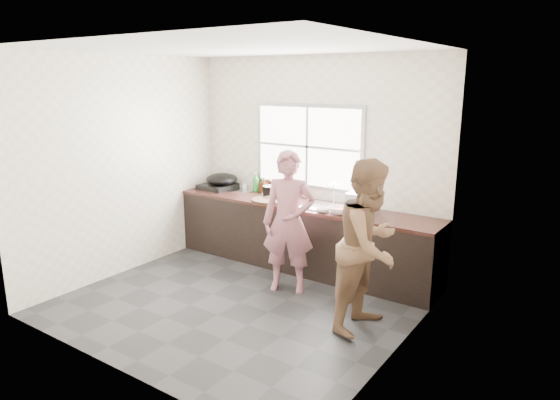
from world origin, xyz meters
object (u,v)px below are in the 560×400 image
Objects in this scene: bottle_green at (256,182)px; pot_lid_left at (237,190)px; woman at (289,227)px; burner at (218,186)px; cutting_board at (269,200)px; bottle_brown_short at (272,188)px; bowl_held at (323,209)px; glass_jar at (245,187)px; bowl_crabs at (339,211)px; wok at (222,179)px; dish_rack at (363,204)px; plate_food at (270,194)px; person_side at (370,246)px; black_pot at (271,192)px; pot_lid_right at (245,191)px; bowl_mince at (270,197)px; bottle_brown_tall at (264,185)px.

bottle_green reaches higher than pot_lid_left.
woman reaches higher than burner.
cutting_board reaches higher than pot_lid_left.
bottle_brown_short is (0.27, 0.00, -0.05)m from bottle_green.
bowl_held is 2.25× the size of glass_jar.
bowl_held is at bearing -163.78° from bowl_crabs.
wok is (0.08, 0.01, 0.11)m from burner.
bottle_brown_short is at bearing 165.24° from dish_rack.
glass_jar is at bearing 123.56° from woman.
woman is at bearing -124.14° from bowl_crabs.
plate_food is at bearing 167.15° from dish_rack.
person_side is 3.75× the size of burner.
black_pot is 0.63m from glass_jar.
pot_lid_right is (0.43, 0.09, -0.03)m from burner.
woman is at bearing -38.32° from bottle_green.
pot_lid_right is (0.06, -0.07, -0.04)m from glass_jar.
cutting_board is 0.98× the size of burner.
black_pot is 0.44m from bottle_green.
person_side is at bearing -27.43° from bowl_mince.
bowl_crabs is 1.80m from pot_lid_left.
bowl_held is 0.47× the size of wok.
burner is (-0.85, -0.11, 0.02)m from plate_food.
cutting_board is at bearing 177.49° from bowl_held.
pot_lid_left is (-0.26, -0.10, -0.13)m from bottle_green.
bowl_mince is 0.93m from wok.
dish_rack is (1.78, -0.30, -0.01)m from bottle_green.
bottle_brown_tall is 1.21× the size of bottle_brown_short.
burner is (-0.72, -0.16, -0.07)m from bottle_brown_tall.
black_pot is 0.90m from wok.
cutting_board is 0.66m from bottle_green.
bottle_brown_tall is at bearing 0.00° from bottle_green.
person_side is 2.11m from bowl_mince.
bowl_held is at bearing 47.47° from woman.
glass_jar is at bearing 158.28° from bowl_mince.
plate_food is at bearing -21.15° from bottle_brown_tall.
bottle_brown_short reaches higher than black_pot.
black_pot is (-0.02, 0.06, 0.06)m from bowl_mince.
pot_lid_right is at bearing 11.78° from burner.
bowl_mince is at bearing -5.85° from wok.
bottle_green is at bearing 21.72° from pot_lid_left.
bowl_mince is 0.24m from plate_food.
bottle_brown_short is 0.50× the size of dish_rack.
cutting_board is 0.25m from black_pot.
bottle_green is 0.61m from burner.
bottle_brown_tall is 0.90× the size of pot_lid_right.
woman reaches higher than plate_food.
bowl_held is at bearing -11.86° from bowl_mince.
bottle_green is 1.81m from dish_rack.
bowl_held is at bearing -22.54° from bottle_brown_short.
bottle_brown_tall is at bearing 65.58° from person_side.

